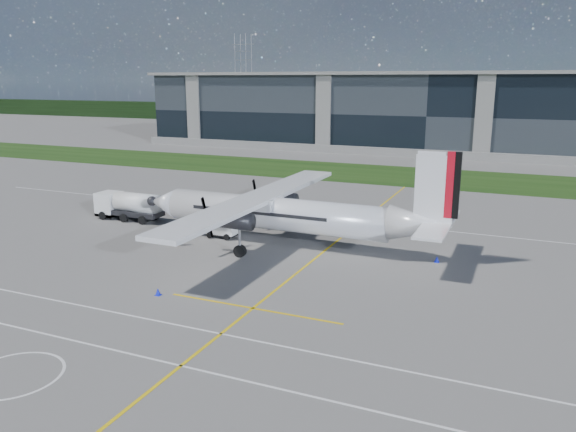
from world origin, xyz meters
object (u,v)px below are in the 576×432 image
object	(u,v)px
baggage_tug	(222,228)
turboprop_aircraft	(286,195)
fuel_tanker_truck	(125,206)
safety_cone_tail	(437,259)
pylon_west	(244,77)
safety_cone_portwing	(158,292)
ground_crew_person	(178,235)
safety_cone_nose_port	(155,232)
safety_cone_stbdwing	(316,205)
safety_cone_nose_stbd	(168,226)

from	to	relation	value
baggage_tug	turboprop_aircraft	bearing A→B (deg)	-0.87
fuel_tanker_truck	safety_cone_tail	distance (m)	31.94
pylon_west	turboprop_aircraft	xyz separation A→B (m)	(79.34, -142.43, -10.56)
pylon_west	safety_cone_tail	xyz separation A→B (m)	(92.17, -141.96, -14.75)
safety_cone_portwing	turboprop_aircraft	bearing A→B (deg)	77.28
safety_cone_portwing	ground_crew_person	bearing A→B (deg)	117.70
fuel_tanker_truck	turboprop_aircraft	bearing A→B (deg)	-6.02
safety_cone_nose_port	safety_cone_tail	bearing A→B (deg)	4.96
ground_crew_person	safety_cone_stbdwing	size ratio (longest dim) A/B	3.58
ground_crew_person	safety_cone_tail	bearing A→B (deg)	-88.53
turboprop_aircraft	safety_cone_nose_port	size ratio (longest dim) A/B	59.17
safety_cone_tail	baggage_tug	bearing A→B (deg)	-178.90
turboprop_aircraft	baggage_tug	xyz separation A→B (m)	(-6.42, 0.10, -3.56)
pylon_west	safety_cone_nose_port	world-z (taller)	pylon_west
pylon_west	baggage_tug	bearing A→B (deg)	-62.87
turboprop_aircraft	safety_cone_portwing	bearing A→B (deg)	-102.72
safety_cone_nose_port	turboprop_aircraft	bearing A→B (deg)	7.84
pylon_west	safety_cone_tail	world-z (taller)	pylon_west
fuel_tanker_truck	safety_cone_portwing	distance (m)	22.65
safety_cone_stbdwing	safety_cone_nose_stbd	bearing A→B (deg)	-124.15
ground_crew_person	turboprop_aircraft	bearing A→B (deg)	-76.04
pylon_west	ground_crew_person	size ratio (longest dim) A/B	16.76
turboprop_aircraft	safety_cone_nose_stbd	distance (m)	13.55
safety_cone_nose_stbd	pylon_west	bearing A→B (deg)	115.14
ground_crew_person	safety_cone_portwing	distance (m)	11.69
baggage_tug	safety_cone_nose_stbd	xyz separation A→B (m)	(-6.45, 0.65, -0.63)
safety_cone_portwing	fuel_tanker_truck	bearing A→B (deg)	134.53
pylon_west	safety_cone_nose_stbd	xyz separation A→B (m)	(66.48, -141.68, -14.75)
baggage_tug	safety_cone_stbdwing	distance (m)	15.54
baggage_tug	safety_cone_nose_port	distance (m)	6.51
safety_cone_nose_stbd	turboprop_aircraft	bearing A→B (deg)	-3.34
safety_cone_nose_stbd	safety_cone_tail	bearing A→B (deg)	-0.63
fuel_tanker_truck	safety_cone_stbdwing	xyz separation A→B (m)	(16.02, 13.24, -1.19)
fuel_tanker_truck	safety_cone_nose_port	bearing A→B (deg)	-30.26
fuel_tanker_truck	safety_cone_tail	bearing A→B (deg)	-2.77
safety_cone_tail	safety_cone_portwing	xyz separation A→B (m)	(-16.01, -14.59, 0.00)
baggage_tug	safety_cone_nose_port	size ratio (longest dim) A/B	5.84
safety_cone_nose_stbd	safety_cone_nose_port	world-z (taller)	same
fuel_tanker_truck	safety_cone_nose_port	distance (m)	7.53
pylon_west	fuel_tanker_truck	bearing A→B (deg)	-66.76
pylon_west	ground_crew_person	distance (m)	163.03
safety_cone_tail	safety_cone_nose_port	xyz separation A→B (m)	(-25.45, -2.21, 0.00)
pylon_west	safety_cone_stbdwing	size ratio (longest dim) A/B	60.00
safety_cone_nose_stbd	ground_crew_person	bearing A→B (deg)	-46.83
safety_cone_tail	ground_crew_person	bearing A→B (deg)	-168.79
turboprop_aircraft	safety_cone_nose_port	distance (m)	13.42
safety_cone_stbdwing	ground_crew_person	bearing A→B (deg)	-106.36
safety_cone_tail	safety_cone_nose_port	distance (m)	25.55
pylon_west	baggage_tug	distance (m)	160.55
safety_cone_portwing	safety_cone_nose_stbd	bearing A→B (deg)	123.06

